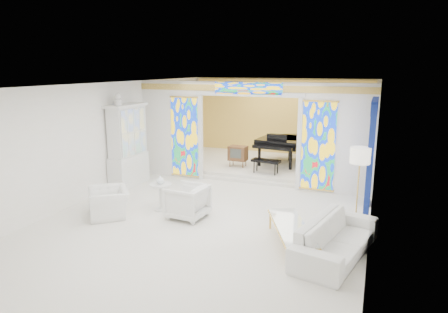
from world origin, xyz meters
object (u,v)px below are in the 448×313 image
at_px(tv_console, 238,153).
at_px(coffee_table, 291,227).
at_px(armchair_right, 187,202).
at_px(sofa, 336,238).
at_px(grand_piano, 287,142).
at_px(armchair_left, 109,202).
at_px(china_cabinet, 128,146).

bearing_deg(tv_console, coffee_table, -58.31).
xyz_separation_m(armchair_right, sofa, (3.40, -0.73, -0.05)).
bearing_deg(sofa, armchair_right, 91.09).
relative_size(grand_piano, tv_console, 4.05).
bearing_deg(coffee_table, armchair_left, 178.53).
height_order(sofa, tv_console, tv_console).
relative_size(sofa, coffee_table, 1.16).
relative_size(armchair_right, grand_piano, 0.31).
height_order(china_cabinet, sofa, china_cabinet).
distance_m(china_cabinet, tv_console, 3.63).
xyz_separation_m(china_cabinet, armchair_right, (2.77, -1.76, -0.78)).
height_order(armchair_left, coffee_table, armchair_left).
xyz_separation_m(armchair_left, tv_console, (1.46, 4.91, 0.30)).
xyz_separation_m(sofa, grand_piano, (-2.30, 6.12, 0.57)).
bearing_deg(tv_console, china_cabinet, -131.43).
bearing_deg(armchair_left, china_cabinet, 162.77).
relative_size(armchair_right, sofa, 0.36).
distance_m(armchair_left, grand_piano, 6.62).
bearing_deg(tv_console, armchair_right, -84.00).
distance_m(coffee_table, grand_piano, 6.25).
bearing_deg(armchair_left, coffee_table, 47.68).
distance_m(armchair_right, coffee_table, 2.64).
distance_m(armchair_left, tv_console, 5.13).
bearing_deg(coffee_table, grand_piano, 103.54).
bearing_deg(grand_piano, armchair_left, -109.66).
bearing_deg(armchair_right, sofa, 83.00).
relative_size(armchair_left, tv_console, 1.45).
bearing_deg(armchair_left, sofa, 47.18).
xyz_separation_m(china_cabinet, grand_piano, (3.86, 3.63, -0.26)).
bearing_deg(tv_console, sofa, -51.89).
bearing_deg(grand_piano, tv_console, -137.41).
bearing_deg(china_cabinet, tv_console, 46.45).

